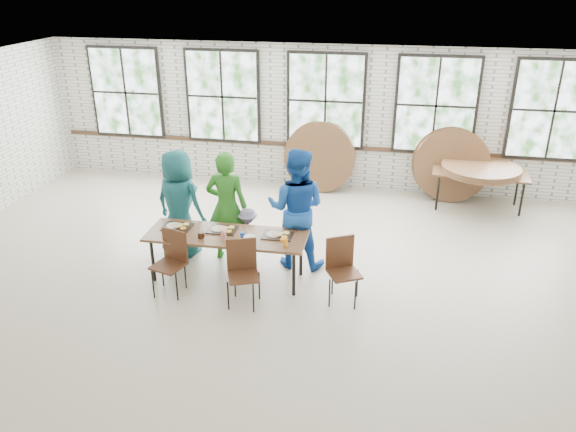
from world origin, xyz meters
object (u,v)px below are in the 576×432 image
at_px(chair_near_left, 172,257).
at_px(storage_table, 480,175).
at_px(chair_near_right, 242,266).
at_px(dining_table, 227,237).

xyz_separation_m(chair_near_left, storage_table, (4.72, 4.11, 0.13)).
bearing_deg(chair_near_right, dining_table, 103.69).
distance_m(dining_table, storage_table, 5.41).
relative_size(dining_table, chair_near_right, 2.54).
xyz_separation_m(chair_near_right, storage_table, (3.64, 4.19, 0.13)).
bearing_deg(chair_near_left, storage_table, 57.90).
height_order(dining_table, chair_near_right, chair_near_right).
relative_size(chair_near_right, storage_table, 0.51).
height_order(chair_near_left, chair_near_right, same).
distance_m(chair_near_right, storage_table, 5.55).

